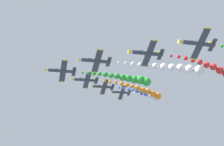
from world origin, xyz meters
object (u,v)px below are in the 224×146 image
object	(u,v)px
airplane_left_outer	(147,53)
airplane_trailing	(198,43)
airplane_right_outer	(103,87)
airplane_lead	(61,71)
airplane_left_inner	(95,61)
airplane_high_slot	(121,92)
airplane_right_inner	(86,80)

from	to	relation	value
airplane_left_outer	airplane_trailing	size ratio (longest dim) A/B	1.00
airplane_right_outer	airplane_trailing	world-z (taller)	airplane_trailing
airplane_lead	airplane_left_inner	bearing A→B (deg)	-143.14
airplane_left_outer	airplane_left_inner	bearing A→B (deg)	48.46
airplane_left_inner	airplane_trailing	distance (m)	30.58
airplane_lead	airplane_high_slot	bearing A→B (deg)	-42.31
airplane_lead	airplane_left_inner	world-z (taller)	airplane_left_inner
airplane_high_slot	airplane_trailing	bearing A→B (deg)	179.25
airplane_right_outer	airplane_trailing	xyz separation A→B (m)	(-55.24, -11.09, 0.30)
airplane_lead	airplane_right_outer	world-z (taller)	airplane_lead
airplane_left_inner	airplane_right_inner	bearing A→B (deg)	-3.06
airplane_trailing	airplane_right_inner	bearing A→B (deg)	24.80
airplane_right_outer	airplane_right_inner	bearing A→B (deg)	139.04
airplane_right_outer	airplane_high_slot	bearing A→B (deg)	-42.92
airplane_trailing	airplane_left_inner	bearing A→B (deg)	45.28
airplane_right_inner	airplane_left_inner	bearing A→B (deg)	176.94
airplane_trailing	airplane_lead	bearing A→B (deg)	42.53
airplane_high_slot	airplane_left_inner	bearing A→B (deg)	154.11
airplane_lead	airplane_left_inner	distance (m)	14.92
airplane_right_inner	airplane_trailing	distance (m)	48.90
airplane_left_inner	airplane_right_outer	xyz separation A→B (m)	(33.72, -10.64, -0.42)
airplane_high_slot	airplane_lead	bearing A→B (deg)	137.69
airplane_left_outer	airplane_trailing	xyz separation A→B (m)	(-10.65, -9.47, -0.07)
airplane_lead	airplane_right_outer	size ratio (longest dim) A/B	1.00
airplane_right_outer	airplane_high_slot	world-z (taller)	airplane_high_slot
airplane_left_outer	airplane_high_slot	world-z (taller)	airplane_high_slot
airplane_lead	airplane_left_outer	size ratio (longest dim) A/B	1.00
airplane_right_outer	airplane_trailing	bearing A→B (deg)	-168.65
airplane_left_inner	airplane_right_outer	world-z (taller)	airplane_left_inner
airplane_left_inner	airplane_high_slot	bearing A→B (deg)	-25.89
airplane_lead	airplane_right_inner	size ratio (longest dim) A/B	1.00
airplane_left_inner	airplane_lead	bearing A→B (deg)	36.86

